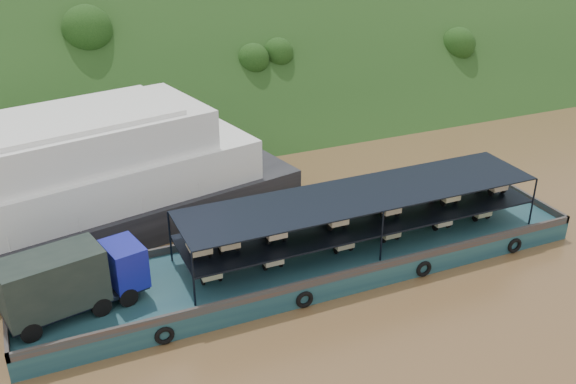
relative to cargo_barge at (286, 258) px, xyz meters
name	(u,v)px	position (x,y,z in m)	size (l,w,h in m)	color
ground	(334,249)	(4.18, 1.70, -1.23)	(160.00, 160.00, 0.00)	brown
hillside	(187,98)	(4.18, 37.70, -1.23)	(140.00, 28.00, 28.00)	#183613
cargo_barge	(286,258)	(0.00, 0.00, 0.00)	(35.08, 7.18, 4.91)	#123140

